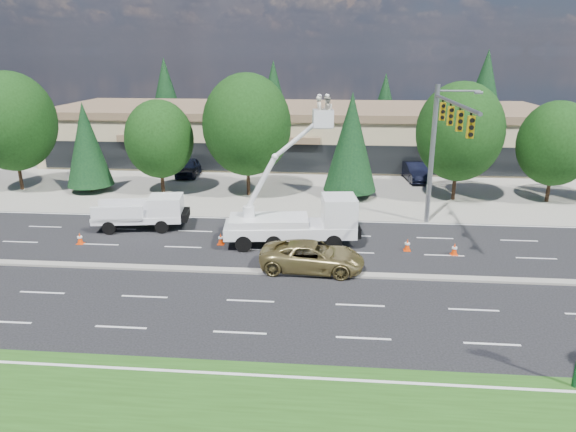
# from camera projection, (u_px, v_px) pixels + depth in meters

# --- Properties ---
(ground) EXTENTS (140.00, 140.00, 0.00)m
(ground) POSITION_uv_depth(u_px,v_px,m) (260.00, 273.00, 26.58)
(ground) COLOR black
(ground) RESTS_ON ground
(concrete_apron) EXTENTS (140.00, 22.00, 0.01)m
(concrete_apron) POSITION_uv_depth(u_px,v_px,m) (291.00, 180.00, 45.54)
(concrete_apron) COLOR gray
(concrete_apron) RESTS_ON ground
(road_median) EXTENTS (120.00, 0.55, 0.12)m
(road_median) POSITION_uv_depth(u_px,v_px,m) (260.00, 271.00, 26.56)
(road_median) COLOR gray
(road_median) RESTS_ON ground
(strip_mall) EXTENTS (50.40, 15.40, 5.50)m
(strip_mall) POSITION_uv_depth(u_px,v_px,m) (299.00, 132.00, 54.14)
(strip_mall) COLOR tan
(strip_mall) RESTS_ON ground
(tree_front_a) EXTENTS (6.88, 6.88, 9.55)m
(tree_front_a) POSITION_uv_depth(u_px,v_px,m) (11.00, 122.00, 40.89)
(tree_front_a) COLOR #332114
(tree_front_a) RESTS_ON ground
(tree_front_b) EXTENTS (3.65, 3.65, 7.19)m
(tree_front_b) POSITION_uv_depth(u_px,v_px,m) (87.00, 144.00, 40.93)
(tree_front_b) COLOR #332114
(tree_front_b) RESTS_ON ground
(tree_front_c) EXTENTS (5.37, 5.37, 7.44)m
(tree_front_c) POSITION_uv_depth(u_px,v_px,m) (159.00, 139.00, 40.29)
(tree_front_c) COLOR #332114
(tree_front_c) RESTS_ON ground
(tree_front_d) EXTENTS (6.82, 6.82, 9.46)m
(tree_front_d) POSITION_uv_depth(u_px,v_px,m) (247.00, 125.00, 39.35)
(tree_front_d) COLOR #332114
(tree_front_d) RESTS_ON ground
(tree_front_e) EXTENTS (4.10, 4.10, 8.08)m
(tree_front_e) POSITION_uv_depth(u_px,v_px,m) (351.00, 142.00, 39.07)
(tree_front_e) COLOR #332114
(tree_front_e) RESTS_ON ground
(tree_front_f) EXTENTS (6.43, 6.43, 8.92)m
(tree_front_f) POSITION_uv_depth(u_px,v_px,m) (460.00, 132.00, 38.14)
(tree_front_f) COLOR #332114
(tree_front_f) RESTS_ON ground
(tree_front_g) EXTENTS (5.47, 5.47, 7.59)m
(tree_front_g) POSITION_uv_depth(u_px,v_px,m) (556.00, 144.00, 37.81)
(tree_front_g) COLOR #332114
(tree_front_g) RESTS_ON ground
(tree_back_a) EXTENTS (5.20, 5.20, 10.25)m
(tree_back_a) POSITION_uv_depth(u_px,v_px,m) (166.00, 96.00, 66.20)
(tree_back_a) COLOR #332114
(tree_back_a) RESTS_ON ground
(tree_back_b) EXTENTS (5.02, 5.02, 9.89)m
(tree_back_b) POSITION_uv_depth(u_px,v_px,m) (274.00, 98.00, 65.11)
(tree_back_b) COLOR #332114
(tree_back_b) RESTS_ON ground
(tree_back_c) EXTENTS (4.27, 4.27, 8.42)m
(tree_back_c) POSITION_uv_depth(u_px,v_px,m) (385.00, 105.00, 64.21)
(tree_back_c) COLOR #332114
(tree_back_c) RESTS_ON ground
(tree_back_d) EXTENTS (5.71, 5.71, 11.25)m
(tree_back_d) POSITION_uv_depth(u_px,v_px,m) (484.00, 93.00, 62.77)
(tree_back_d) COLOR #332114
(tree_back_d) RESTS_ON ground
(signal_mast) EXTENTS (2.76, 10.16, 9.00)m
(signal_mast) POSITION_uv_depth(u_px,v_px,m) (441.00, 137.00, 30.58)
(signal_mast) COLOR gray
(signal_mast) RESTS_ON ground
(utility_pickup) EXTENTS (5.83, 2.88, 2.14)m
(utility_pickup) POSITION_uv_depth(u_px,v_px,m) (145.00, 216.00, 32.92)
(utility_pickup) COLOR white
(utility_pickup) RESTS_ON ground
(bucket_truck) EXTENTS (7.87, 3.22, 8.73)m
(bucket_truck) POSITION_uv_depth(u_px,v_px,m) (301.00, 215.00, 29.93)
(bucket_truck) COLOR white
(bucket_truck) RESTS_ON ground
(traffic_cone_a) EXTENTS (0.40, 0.40, 0.70)m
(traffic_cone_a) POSITION_uv_depth(u_px,v_px,m) (80.00, 238.00, 30.45)
(traffic_cone_a) COLOR #E13907
(traffic_cone_a) RESTS_ON ground
(traffic_cone_b) EXTENTS (0.40, 0.40, 0.70)m
(traffic_cone_b) POSITION_uv_depth(u_px,v_px,m) (221.00, 239.00, 30.36)
(traffic_cone_b) COLOR #E13907
(traffic_cone_b) RESTS_ON ground
(traffic_cone_c) EXTENTS (0.40, 0.40, 0.70)m
(traffic_cone_c) POSITION_uv_depth(u_px,v_px,m) (288.00, 239.00, 30.36)
(traffic_cone_c) COLOR #E13907
(traffic_cone_c) RESTS_ON ground
(traffic_cone_d) EXTENTS (0.40, 0.40, 0.70)m
(traffic_cone_d) POSITION_uv_depth(u_px,v_px,m) (407.00, 245.00, 29.42)
(traffic_cone_d) COLOR #E13907
(traffic_cone_d) RESTS_ON ground
(traffic_cone_e) EXTENTS (0.40, 0.40, 0.70)m
(traffic_cone_e) POSITION_uv_depth(u_px,v_px,m) (454.00, 249.00, 28.79)
(traffic_cone_e) COLOR #E13907
(traffic_cone_e) RESTS_ON ground
(minivan) EXTENTS (5.55, 2.80, 1.51)m
(minivan) POSITION_uv_depth(u_px,v_px,m) (312.00, 256.00, 26.70)
(minivan) COLOR olive
(minivan) RESTS_ON ground
(parked_car_west) EXTENTS (2.10, 4.68, 1.56)m
(parked_car_west) POSITION_uv_depth(u_px,v_px,m) (188.00, 167.00, 47.03)
(parked_car_west) COLOR black
(parked_car_west) RESTS_ON ground
(parked_car_east) EXTENTS (2.21, 4.97, 1.59)m
(parked_car_east) POSITION_uv_depth(u_px,v_px,m) (415.00, 172.00, 45.36)
(parked_car_east) COLOR black
(parked_car_east) RESTS_ON ground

